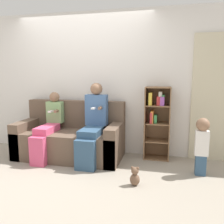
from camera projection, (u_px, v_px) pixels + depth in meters
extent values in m
plane|color=#9E9384|center=(65.00, 168.00, 3.68)|extent=(14.00, 14.00, 0.00)
cube|color=silver|center=(85.00, 83.00, 4.42)|extent=(10.00, 0.06, 2.55)
cube|color=beige|center=(212.00, 98.00, 3.90)|extent=(0.66, 0.04, 2.10)
cube|color=brown|center=(67.00, 146.00, 4.04)|extent=(1.82, 0.66, 0.47)
cube|color=brown|center=(76.00, 126.00, 4.41)|extent=(1.82, 0.19, 0.97)
cube|color=brown|center=(25.00, 138.00, 4.22)|extent=(0.19, 0.66, 0.62)
cube|color=brown|center=(114.00, 145.00, 3.85)|extent=(0.19, 0.66, 0.62)
cube|color=#335170|center=(85.00, 155.00, 3.57)|extent=(0.31, 0.12, 0.47)
cube|color=#335170|center=(91.00, 132.00, 3.81)|extent=(0.31, 0.47, 0.11)
cube|color=#476B9E|center=(97.00, 110.00, 4.06)|extent=(0.37, 0.17, 0.52)
sphere|color=#8C664C|center=(96.00, 89.00, 4.01)|extent=(0.21, 0.21, 0.21)
cylinder|color=#8C664C|center=(100.00, 108.00, 3.90)|extent=(0.05, 0.10, 0.05)
cube|color=white|center=(93.00, 108.00, 3.88)|extent=(0.05, 0.12, 0.02)
cube|color=#DB4C75|center=(38.00, 152.00, 3.75)|extent=(0.25, 0.12, 0.47)
cube|color=#DB4C75|center=(47.00, 129.00, 4.00)|extent=(0.25, 0.51, 0.11)
cube|color=#84AD70|center=(55.00, 112.00, 4.27)|extent=(0.29, 0.13, 0.38)
sphere|color=#8C664C|center=(54.00, 97.00, 4.23)|extent=(0.18, 0.18, 0.18)
cylinder|color=#8C664C|center=(56.00, 111.00, 4.14)|extent=(0.05, 0.10, 0.05)
cube|color=white|center=(51.00, 111.00, 4.11)|extent=(0.05, 0.12, 0.02)
cube|color=#335170|center=(200.00, 165.00, 3.42)|extent=(0.15, 0.11, 0.30)
cube|color=white|center=(202.00, 143.00, 3.37)|extent=(0.18, 0.11, 0.36)
sphere|color=#8C664C|center=(203.00, 125.00, 3.32)|extent=(0.19, 0.19, 0.19)
cube|color=brown|center=(145.00, 123.00, 4.07)|extent=(0.02, 0.31, 1.24)
cube|color=brown|center=(169.00, 124.00, 3.98)|extent=(0.02, 0.31, 1.24)
cube|color=brown|center=(158.00, 122.00, 4.17)|extent=(0.42, 0.02, 1.24)
cube|color=brown|center=(156.00, 158.00, 4.12)|extent=(0.39, 0.28, 0.02)
cube|color=brown|center=(157.00, 141.00, 4.07)|extent=(0.39, 0.28, 0.02)
cube|color=brown|center=(157.00, 123.00, 4.02)|extent=(0.39, 0.28, 0.02)
cube|color=brown|center=(158.00, 106.00, 3.97)|extent=(0.39, 0.28, 0.02)
cube|color=brown|center=(158.00, 87.00, 3.93)|extent=(0.39, 0.28, 0.02)
cube|color=#934CA3|center=(162.00, 101.00, 3.95)|extent=(0.07, 0.23, 0.15)
cube|color=#C63838|center=(151.00, 117.00, 4.03)|extent=(0.04, 0.23, 0.18)
cube|color=#429956|center=(156.00, 119.00, 4.02)|extent=(0.05, 0.16, 0.14)
cube|color=#429956|center=(163.00, 100.00, 3.94)|extent=(0.03, 0.20, 0.17)
cube|color=beige|center=(160.00, 98.00, 3.95)|extent=(0.06, 0.16, 0.23)
cube|color=orange|center=(152.00, 117.00, 4.03)|extent=(0.05, 0.22, 0.21)
cube|color=#C63838|center=(159.00, 101.00, 3.96)|extent=(0.06, 0.16, 0.15)
cube|color=gold|center=(151.00, 99.00, 3.98)|extent=(0.05, 0.23, 0.21)
ellipsoid|color=brown|center=(135.00, 180.00, 3.10)|extent=(0.13, 0.11, 0.16)
sphere|color=brown|center=(135.00, 171.00, 3.08)|extent=(0.10, 0.10, 0.10)
sphere|color=brown|center=(132.00, 168.00, 3.08)|extent=(0.04, 0.04, 0.04)
sphere|color=brown|center=(138.00, 168.00, 3.07)|extent=(0.04, 0.04, 0.04)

